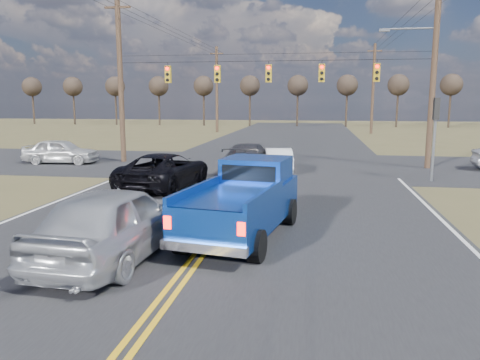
# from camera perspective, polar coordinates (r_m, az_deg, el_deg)

# --- Properties ---
(ground) EXTENTS (160.00, 160.00, 0.00)m
(ground) POSITION_cam_1_polar(r_m,az_deg,el_deg) (10.46, -6.92, -11.60)
(ground) COLOR brown
(ground) RESTS_ON ground
(road_main) EXTENTS (14.00, 120.00, 0.02)m
(road_main) POSITION_cam_1_polar(r_m,az_deg,el_deg) (19.91, 1.05, -1.26)
(road_main) COLOR #28282B
(road_main) RESTS_ON ground
(road_cross) EXTENTS (120.00, 12.00, 0.02)m
(road_cross) POSITION_cam_1_polar(r_m,az_deg,el_deg) (27.75, 3.40, 1.84)
(road_cross) COLOR #28282B
(road_cross) RESTS_ON ground
(signal_gantry) EXTENTS (19.60, 4.83, 10.00)m
(signal_gantry) POSITION_cam_1_polar(r_m,az_deg,el_deg) (27.26, 4.54, 12.36)
(signal_gantry) COLOR #473323
(signal_gantry) RESTS_ON ground
(utility_poles) EXTENTS (19.60, 58.32, 10.00)m
(utility_poles) POSITION_cam_1_polar(r_m,az_deg,el_deg) (26.54, 3.29, 12.80)
(utility_poles) COLOR #473323
(utility_poles) RESTS_ON ground
(treeline) EXTENTS (87.00, 117.80, 7.40)m
(treeline) POSITION_cam_1_polar(r_m,az_deg,el_deg) (36.47, 4.97, 12.68)
(treeline) COLOR #33261C
(treeline) RESTS_ON ground
(pickup_truck) EXTENTS (2.91, 5.81, 2.09)m
(pickup_truck) POSITION_cam_1_polar(r_m,az_deg,el_deg) (13.07, 0.48, -2.55)
(pickup_truck) COLOR black
(pickup_truck) RESTS_ON ground
(silver_suv) EXTENTS (2.51, 5.47, 1.82)m
(silver_suv) POSITION_cam_1_polar(r_m,az_deg,el_deg) (11.65, -15.04, -4.95)
(silver_suv) COLOR #B1B4BA
(silver_suv) RESTS_ON ground
(black_suv) EXTENTS (3.15, 5.77, 1.53)m
(black_suv) POSITION_cam_1_polar(r_m,az_deg,el_deg) (20.63, -9.17, 1.16)
(black_suv) COLOR black
(black_suv) RESTS_ON ground
(white_car_queue) EXTENTS (1.91, 4.07, 1.29)m
(white_car_queue) POSITION_cam_1_polar(r_m,az_deg,el_deg) (25.13, 4.65, 2.48)
(white_car_queue) COLOR white
(white_car_queue) RESTS_ON ground
(dgrey_car_queue) EXTENTS (2.25, 5.26, 1.51)m
(dgrey_car_queue) POSITION_cam_1_polar(r_m,az_deg,el_deg) (25.29, 1.04, 2.82)
(dgrey_car_queue) COLOR #39393E
(dgrey_car_queue) RESTS_ON ground
(cross_car_west) EXTENTS (2.11, 4.52, 1.50)m
(cross_car_west) POSITION_cam_1_polar(r_m,az_deg,el_deg) (30.24, -21.01, 3.29)
(cross_car_west) COLOR silver
(cross_car_west) RESTS_ON ground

